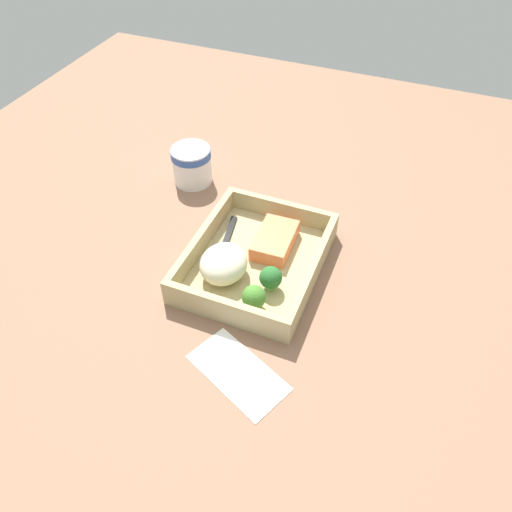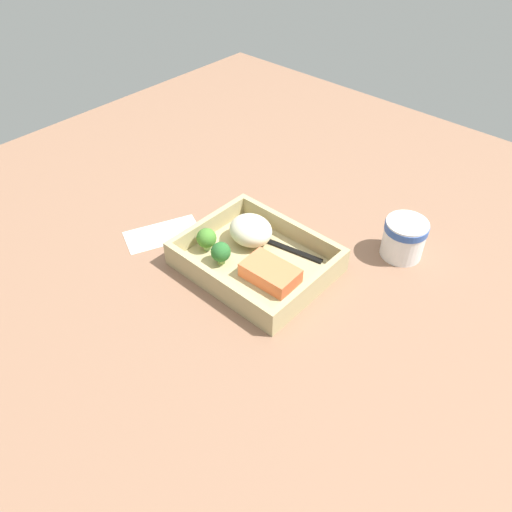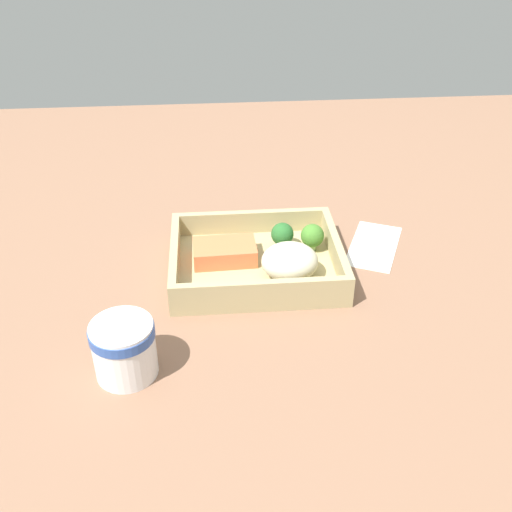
{
  "view_description": "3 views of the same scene",
  "coord_description": "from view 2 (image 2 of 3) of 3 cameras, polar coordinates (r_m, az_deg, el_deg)",
  "views": [
    {
      "loc": [
        55.55,
        22.34,
        63.12
      ],
      "look_at": [
        0.0,
        0.0,
        2.7
      ],
      "focal_mm": 35.0,
      "sensor_mm": 36.0,
      "label": 1
    },
    {
      "loc": [
        -46.22,
        51.07,
        63.87
      ],
      "look_at": [
        0.0,
        0.0,
        2.7
      ],
      "focal_mm": 35.0,
      "sensor_mm": 36.0,
      "label": 2
    },
    {
      "loc": [
        -6.53,
        -78.4,
        54.6
      ],
      "look_at": [
        0.0,
        0.0,
        2.7
      ],
      "focal_mm": 42.0,
      "sensor_mm": 36.0,
      "label": 3
    }
  ],
  "objects": [
    {
      "name": "takeout_tray",
      "position": [
        0.94,
        -0.0,
        -0.96
      ],
      "size": [
        26.63,
        21.56,
        1.2
      ],
      "primitive_type": "cube",
      "color": "tan",
      "rests_on": "ground_plane"
    },
    {
      "name": "receipt_slip",
      "position": [
        1.03,
        -10.6,
        2.53
      ],
      "size": [
        12.85,
        16.63,
        0.24
      ],
      "primitive_type": "cube",
      "rotation": [
        0.0,
        0.0,
        -0.41
      ],
      "color": "white",
      "rests_on": "ground_plane"
    },
    {
      "name": "ground_plane",
      "position": [
        0.95,
        -0.0,
        -1.68
      ],
      "size": [
        160.0,
        160.0,
        2.0
      ],
      "primitive_type": "cube",
      "color": "#88624A"
    },
    {
      "name": "paper_cup",
      "position": [
        0.98,
        16.59,
        2.12
      ],
      "size": [
        8.11,
        8.11,
        7.72
      ],
      "color": "white",
      "rests_on": "ground_plane"
    },
    {
      "name": "mashed_potatoes",
      "position": [
        0.96,
        -0.61,
        2.96
      ],
      "size": [
        8.68,
        7.76,
        5.49
      ],
      "primitive_type": "ellipsoid",
      "color": "beige",
      "rests_on": "takeout_tray"
    },
    {
      "name": "broccoli_floret_2",
      "position": [
        0.95,
        -5.68,
        2.01
      ],
      "size": [
        3.83,
        3.83,
        4.59
      ],
      "color": "#83AC67",
      "rests_on": "takeout_tray"
    },
    {
      "name": "tray_rim",
      "position": [
        0.92,
        -0.0,
        0.19
      ],
      "size": [
        26.63,
        21.56,
        3.82
      ],
      "color": "tan",
      "rests_on": "takeout_tray"
    },
    {
      "name": "broccoli_floret_1",
      "position": [
        0.92,
        -4.04,
        0.42
      ],
      "size": [
        3.73,
        3.73,
        4.5
      ],
      "color": "#73A24F",
      "rests_on": "takeout_tray"
    },
    {
      "name": "fork",
      "position": [
        0.96,
        2.74,
        1.2
      ],
      "size": [
        15.83,
        4.57,
        0.44
      ],
      "color": "black",
      "rests_on": "takeout_tray"
    },
    {
      "name": "salmon_fillet",
      "position": [
        0.89,
        1.64,
        -1.94
      ],
      "size": [
        10.18,
        6.6,
        2.88
      ],
      "primitive_type": "cube",
      "rotation": [
        0.0,
        0.0,
        0.04
      ],
      "color": "#EF7345",
      "rests_on": "takeout_tray"
    }
  ]
}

